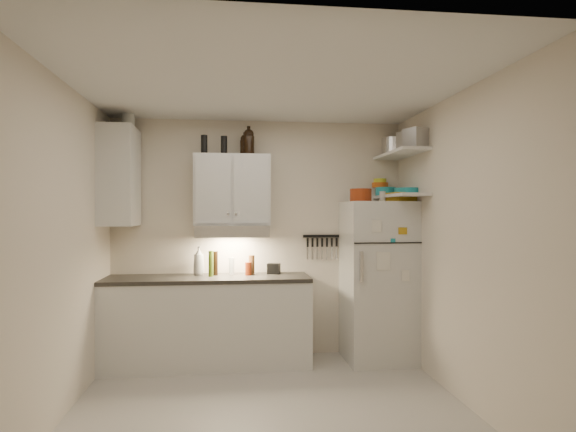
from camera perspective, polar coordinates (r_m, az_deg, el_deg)
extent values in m
cube|color=#B6B0A8|center=(4.16, -2.11, -22.08)|extent=(3.20, 3.00, 0.02)
cube|color=silver|center=(3.98, -2.11, 15.35)|extent=(3.20, 3.00, 0.02)
cube|color=beige|center=(5.36, -3.43, -2.64)|extent=(3.20, 0.02, 2.60)
cube|color=beige|center=(4.06, -25.45, -3.62)|extent=(0.02, 3.00, 2.60)
cube|color=beige|center=(4.30, 19.84, -3.39)|extent=(0.02, 3.00, 2.60)
cube|color=silver|center=(5.17, -9.46, -12.39)|extent=(2.10, 0.60, 0.88)
cube|color=#2D2A26|center=(5.09, -9.47, -7.33)|extent=(2.10, 0.62, 0.04)
cube|color=silver|center=(5.18, -6.64, 3.07)|extent=(0.80, 0.33, 0.75)
cube|color=silver|center=(5.17, -19.35, 4.44)|extent=(0.33, 0.55, 1.00)
cube|color=silver|center=(5.11, -6.63, -1.77)|extent=(0.76, 0.46, 0.12)
cube|color=silver|center=(5.29, 10.58, -7.59)|extent=(0.70, 0.68, 1.70)
cube|color=silver|center=(5.21, 13.16, 7.19)|extent=(0.30, 0.95, 0.03)
cube|color=silver|center=(5.17, 13.16, 2.34)|extent=(0.30, 0.95, 0.03)
cube|color=black|center=(5.42, 4.00, -2.39)|extent=(0.42, 0.02, 0.03)
cylinder|color=maroon|center=(5.03, 8.62, 2.46)|extent=(0.25, 0.25, 0.13)
cube|color=#B68916|center=(5.19, 13.17, 2.19)|extent=(0.28, 0.32, 0.09)
cylinder|color=silver|center=(5.22, 11.16, 2.27)|extent=(0.07, 0.07, 0.11)
cylinder|color=silver|center=(5.58, 12.51, 7.95)|extent=(0.35, 0.35, 0.21)
cube|color=#AAAAAD|center=(5.13, 14.17, 8.57)|extent=(0.23, 0.22, 0.20)
cube|color=#AAAAAD|center=(4.94, 14.94, 8.86)|extent=(0.25, 0.25, 0.19)
cylinder|color=teal|center=(5.46, 11.50, 2.87)|extent=(0.22, 0.22, 0.09)
cylinder|color=#BA4C11|center=(5.48, 10.85, 3.61)|extent=(0.18, 0.18, 0.05)
cylinder|color=#B1BD21|center=(5.48, 10.85, 4.13)|extent=(0.14, 0.14, 0.04)
cylinder|color=teal|center=(5.19, 13.95, 2.87)|extent=(0.34, 0.34, 0.07)
cylinder|color=black|center=(5.19, -7.60, 8.30)|extent=(0.07, 0.07, 0.20)
cylinder|color=black|center=(5.16, -9.91, 8.35)|extent=(0.08, 0.08, 0.20)
cylinder|color=silver|center=(5.31, -18.40, 10.73)|extent=(0.15, 0.15, 0.18)
imported|color=silver|center=(5.22, -10.52, -5.03)|extent=(0.16, 0.16, 0.34)
cylinder|color=brown|center=(5.20, -4.34, -5.79)|extent=(0.08, 0.08, 0.21)
cylinder|color=#465F17|center=(5.08, -9.12, -5.59)|extent=(0.06, 0.06, 0.27)
cylinder|color=black|center=(5.17, -8.60, -5.56)|extent=(0.07, 0.07, 0.26)
cylinder|color=silver|center=(5.21, -6.70, -5.92)|extent=(0.07, 0.07, 0.18)
cylinder|color=maroon|center=(5.14, -4.73, -6.25)|extent=(0.07, 0.07, 0.14)
cube|color=black|center=(5.24, -1.70, -6.25)|extent=(0.15, 0.13, 0.11)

